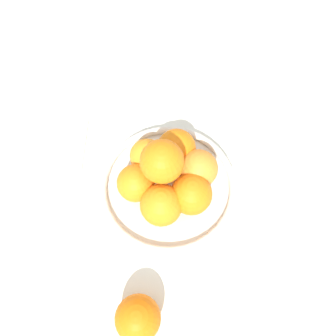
# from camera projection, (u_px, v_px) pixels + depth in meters

# --- Properties ---
(ground_plane) EXTENTS (4.00, 4.00, 0.00)m
(ground_plane) POSITION_uv_depth(u_px,v_px,m) (168.00, 189.00, 0.72)
(ground_plane) COLOR silver
(fruit_bowl) EXTENTS (0.29, 0.29, 0.03)m
(fruit_bowl) POSITION_uv_depth(u_px,v_px,m) (168.00, 186.00, 0.70)
(fruit_bowl) COLOR silver
(fruit_bowl) RESTS_ON ground_plane
(orange_pile) EXTENTS (0.20, 0.21, 0.15)m
(orange_pile) POSITION_uv_depth(u_px,v_px,m) (169.00, 174.00, 0.64)
(orange_pile) COLOR orange
(orange_pile) RESTS_ON fruit_bowl
(stray_orange) EXTENTS (0.08, 0.08, 0.08)m
(stray_orange) POSITION_uv_depth(u_px,v_px,m) (138.00, 318.00, 0.57)
(stray_orange) COLOR orange
(stray_orange) RESTS_ON ground_plane
(napkin_folded) EXTENTS (0.18, 0.18, 0.01)m
(napkin_folded) POSITION_uv_depth(u_px,v_px,m) (54.00, 144.00, 0.77)
(napkin_folded) COLOR silver
(napkin_folded) RESTS_ON ground_plane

